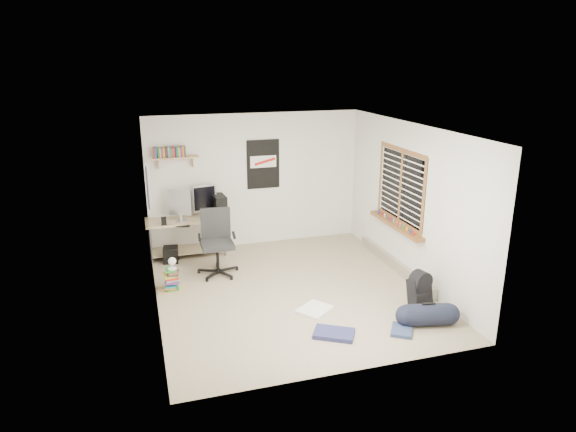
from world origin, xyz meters
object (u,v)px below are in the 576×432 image
object	(u,v)px
backpack	(420,292)
desk	(187,236)
duffel_bag	(428,315)
office_chair	(217,246)
book_stack	(172,281)

from	to	relation	value
backpack	desk	bearing A→B (deg)	122.09
backpack	duffel_bag	size ratio (longest dim) A/B	0.72
desk	office_chair	size ratio (longest dim) A/B	1.29
office_chair	book_stack	world-z (taller)	office_chair
desk	backpack	bearing A→B (deg)	-40.60
duffel_bag	desk	bearing A→B (deg)	140.93
desk	duffel_bag	world-z (taller)	desk
office_chair	duffel_bag	bearing A→B (deg)	-40.00
desk	backpack	size ratio (longest dim) A/B	3.34
office_chair	backpack	size ratio (longest dim) A/B	2.58
backpack	book_stack	xyz separation A→B (m)	(-3.40, 1.57, -0.05)
book_stack	desk	bearing A→B (deg)	74.51
backpack	book_stack	world-z (taller)	backpack
backpack	duffel_bag	bearing A→B (deg)	-122.90
desk	duffel_bag	bearing A→B (deg)	-47.37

